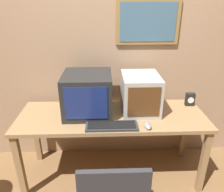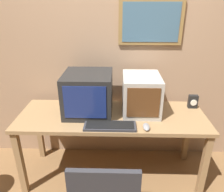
% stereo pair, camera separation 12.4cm
% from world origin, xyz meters
% --- Properties ---
extents(wall_back, '(8.00, 0.08, 2.60)m').
position_xyz_m(wall_back, '(0.00, 1.18, 1.30)').
color(wall_back, tan).
rests_on(wall_back, ground_plane).
extents(desk, '(1.81, 0.64, 0.73)m').
position_xyz_m(desk, '(0.00, 0.76, 0.65)').
color(desk, '#99754C').
rests_on(desk, ground_plane).
extents(monitor_left, '(0.45, 0.46, 0.40)m').
position_xyz_m(monitor_left, '(-0.23, 0.82, 0.93)').
color(monitor_left, black).
rests_on(monitor_left, desk).
extents(monitor_right, '(0.35, 0.43, 0.37)m').
position_xyz_m(monitor_right, '(0.28, 0.84, 0.92)').
color(monitor_right, '#B7B2A8').
rests_on(monitor_right, desk).
extents(keyboard_main, '(0.46, 0.16, 0.03)m').
position_xyz_m(keyboard_main, '(-0.01, 0.53, 0.75)').
color(keyboard_main, '#333338').
rests_on(keyboard_main, desk).
extents(mouse_near_keyboard, '(0.06, 0.12, 0.04)m').
position_xyz_m(mouse_near_keyboard, '(0.30, 0.51, 0.75)').
color(mouse_near_keyboard, gray).
rests_on(mouse_near_keyboard, desk).
extents(desk_clock, '(0.09, 0.06, 0.14)m').
position_xyz_m(desk_clock, '(0.83, 0.93, 0.80)').
color(desk_clock, black).
rests_on(desk_clock, desk).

